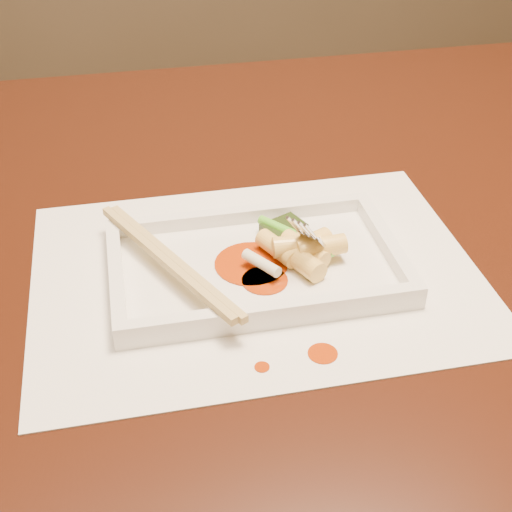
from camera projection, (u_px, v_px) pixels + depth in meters
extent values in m
cube|color=black|center=(326.00, 240.00, 0.73)|extent=(1.40, 0.90, 0.04)
cube|color=white|center=(256.00, 273.00, 0.65)|extent=(0.40, 0.30, 0.00)
cylinder|color=#A93104|center=(323.00, 353.00, 0.56)|extent=(0.02, 0.02, 0.00)
cylinder|color=#A93104|center=(262.00, 367.00, 0.55)|extent=(0.01, 0.01, 0.00)
cube|color=white|center=(256.00, 269.00, 0.64)|extent=(0.26, 0.16, 0.01)
cube|color=white|center=(241.00, 215.00, 0.70)|extent=(0.26, 0.01, 0.01)
cube|color=white|center=(274.00, 311.00, 0.58)|extent=(0.26, 0.01, 0.01)
cube|color=white|center=(116.00, 276.00, 0.62)|extent=(0.01, 0.14, 0.01)
cube|color=white|center=(387.00, 243.00, 0.66)|extent=(0.01, 0.14, 0.01)
cube|color=black|center=(284.00, 230.00, 0.68)|extent=(0.05, 0.04, 0.01)
cylinder|color=#EAEACC|center=(261.00, 263.00, 0.62)|extent=(0.03, 0.04, 0.01)
cylinder|color=green|center=(296.00, 236.00, 0.66)|extent=(0.06, 0.07, 0.01)
cube|color=tan|center=(164.00, 260.00, 0.62)|extent=(0.10, 0.19, 0.01)
cube|color=tan|center=(173.00, 259.00, 0.62)|extent=(0.10, 0.19, 0.01)
cylinder|color=#A93104|center=(251.00, 264.00, 0.64)|extent=(0.07, 0.07, 0.00)
cylinder|color=#A93104|center=(265.00, 280.00, 0.62)|extent=(0.04, 0.04, 0.00)
cylinder|color=#FFE577|center=(305.00, 249.00, 0.64)|extent=(0.04, 0.05, 0.02)
cylinder|color=#FFE577|center=(302.00, 261.00, 0.63)|extent=(0.04, 0.05, 0.02)
cylinder|color=#FFE577|center=(321.00, 247.00, 0.64)|extent=(0.05, 0.02, 0.02)
cylinder|color=#FFE577|center=(278.00, 248.00, 0.64)|extent=(0.04, 0.05, 0.02)
cylinder|color=#FFE577|center=(307.00, 245.00, 0.65)|extent=(0.05, 0.04, 0.02)
cylinder|color=#FFE577|center=(297.00, 246.00, 0.64)|extent=(0.04, 0.02, 0.02)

